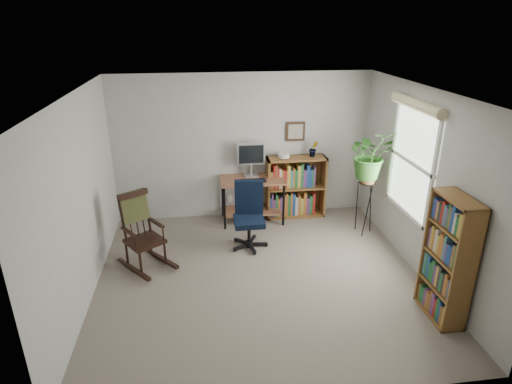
{
  "coord_description": "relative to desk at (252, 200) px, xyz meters",
  "views": [
    {
      "loc": [
        -0.7,
        -4.75,
        3.17
      ],
      "look_at": [
        0.0,
        0.4,
        1.05
      ],
      "focal_mm": 30.0,
      "sensor_mm": 36.0,
      "label": 1
    }
  ],
  "objects": [
    {
      "name": "floor",
      "position": [
        -0.12,
        -1.7,
        -0.37
      ],
      "size": [
        4.2,
        4.0,
        0.0
      ],
      "primitive_type": "cube",
      "color": "gray",
      "rests_on": "ground"
    },
    {
      "name": "ceiling",
      "position": [
        -0.12,
        -1.7,
        2.03
      ],
      "size": [
        4.2,
        4.0,
        0.0
      ],
      "primitive_type": "cube",
      "color": "silver",
      "rests_on": "ground"
    },
    {
      "name": "wall_back",
      "position": [
        -0.12,
        0.3,
        0.83
      ],
      "size": [
        4.2,
        0.0,
        2.4
      ],
      "primitive_type": "cube",
      "color": "#B4B4B0",
      "rests_on": "ground"
    },
    {
      "name": "wall_front",
      "position": [
        -0.12,
        -3.7,
        0.83
      ],
      "size": [
        4.2,
        0.0,
        2.4
      ],
      "primitive_type": "cube",
      "color": "#B4B4B0",
      "rests_on": "ground"
    },
    {
      "name": "wall_left",
      "position": [
        -2.22,
        -1.7,
        0.83
      ],
      "size": [
        0.0,
        4.0,
        2.4
      ],
      "primitive_type": "cube",
      "color": "#B4B4B0",
      "rests_on": "ground"
    },
    {
      "name": "wall_right",
      "position": [
        1.98,
        -1.7,
        0.83
      ],
      "size": [
        0.0,
        4.0,
        2.4
      ],
      "primitive_type": "cube",
      "color": "#B4B4B0",
      "rests_on": "ground"
    },
    {
      "name": "window",
      "position": [
        1.94,
        -1.4,
        1.03
      ],
      "size": [
        0.12,
        1.2,
        1.5
      ],
      "primitive_type": null,
      "color": "white",
      "rests_on": "wall_right"
    },
    {
      "name": "desk",
      "position": [
        0.0,
        0.0,
        0.0
      ],
      "size": [
        1.04,
        0.57,
        0.75
      ],
      "primitive_type": null,
      "color": "brown",
      "rests_on": "floor"
    },
    {
      "name": "monitor",
      "position": [
        -0.0,
        0.14,
        0.65
      ],
      "size": [
        0.46,
        0.16,
        0.56
      ],
      "primitive_type": null,
      "color": "silver",
      "rests_on": "desk"
    },
    {
      "name": "keyboard",
      "position": [
        0.0,
        -0.12,
        0.39
      ],
      "size": [
        0.4,
        0.15,
        0.02
      ],
      "primitive_type": "cube",
      "color": "black",
      "rests_on": "desk"
    },
    {
      "name": "office_chair",
      "position": [
        -0.16,
        -0.87,
        0.13
      ],
      "size": [
        0.61,
        0.61,
        1.0
      ],
      "primitive_type": null,
      "rotation": [
        0.0,
        0.0,
        -0.13
      ],
      "color": "black",
      "rests_on": "floor"
    },
    {
      "name": "rocking_chair",
      "position": [
        -1.62,
        -1.22,
        0.16
      ],
      "size": [
        0.98,
        1.07,
        1.07
      ],
      "primitive_type": null,
      "rotation": [
        0.0,
        0.0,
        0.61
      ],
      "color": "black",
      "rests_on": "floor"
    },
    {
      "name": "low_bookshelf",
      "position": [
        0.75,
        0.12,
        0.15
      ],
      "size": [
        0.99,
        0.33,
        1.04
      ],
      "primitive_type": null,
      "color": "brown",
      "rests_on": "floor"
    },
    {
      "name": "tall_bookshelf",
      "position": [
        1.8,
        -2.73,
        0.36
      ],
      "size": [
        0.27,
        0.64,
        1.46
      ],
      "primitive_type": null,
      "color": "brown",
      "rests_on": "floor"
    },
    {
      "name": "plant_stand",
      "position": [
        1.68,
        -0.66,
        0.12
      ],
      "size": [
        0.3,
        0.3,
        0.99
      ],
      "primitive_type": null,
      "rotation": [
        0.0,
        0.0,
        -0.08
      ],
      "color": "black",
      "rests_on": "floor"
    },
    {
      "name": "spider_plant",
      "position": [
        1.68,
        -0.66,
        1.28
      ],
      "size": [
        1.69,
        1.88,
        1.46
      ],
      "primitive_type": "imported",
      "color": "#336F26",
      "rests_on": "plant_stand"
    },
    {
      "name": "potted_plant_small",
      "position": [
        1.03,
        0.13,
        0.72
      ],
      "size": [
        0.13,
        0.24,
        0.11
      ],
      "primitive_type": "imported",
      "color": "#336F26",
      "rests_on": "low_bookshelf"
    },
    {
      "name": "framed_picture",
      "position": [
        0.75,
        0.27,
        1.07
      ],
      "size": [
        0.32,
        0.04,
        0.32
      ],
      "primitive_type": null,
      "color": "black",
      "rests_on": "wall_back"
    }
  ]
}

